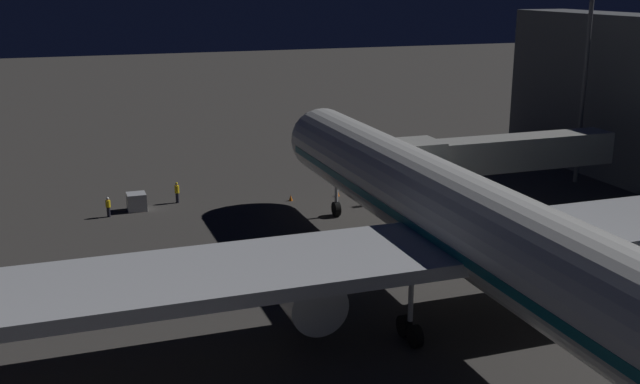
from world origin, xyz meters
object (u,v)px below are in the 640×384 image
object	(u,v)px
airliner_at_gate	(492,239)
jet_bridge	(488,155)
ground_crew_under_port_wing	(108,206)
baggage_container_mid_row	(137,202)
traffic_cone_nose_starboard	(291,198)
ground_crew_marshaller_fwd	(177,192)
apron_floodlight_mast	(586,66)
traffic_cone_nose_port	(338,193)

from	to	relation	value
airliner_at_gate	jet_bridge	bearing A→B (deg)	-120.99
ground_crew_under_port_wing	jet_bridge	bearing A→B (deg)	156.43
baggage_container_mid_row	traffic_cone_nose_starboard	bearing A→B (deg)	172.91
ground_crew_marshaller_fwd	ground_crew_under_port_wing	world-z (taller)	ground_crew_marshaller_fwd
jet_bridge	ground_crew_marshaller_fwd	size ratio (longest dim) A/B	10.07
jet_bridge	apron_floodlight_mast	size ratio (longest dim) A/B	0.97
ground_crew_marshaller_fwd	ground_crew_under_port_wing	xyz separation A→B (m)	(5.95, 2.23, -0.09)
airliner_at_gate	traffic_cone_nose_starboard	size ratio (longest dim) A/B	108.15
airliner_at_gate	apron_floodlight_mast	size ratio (longest dim) A/B	3.11
jet_bridge	baggage_container_mid_row	xyz separation A→B (m)	(25.40, -13.30, -4.94)
ground_crew_under_port_wing	traffic_cone_nose_starboard	size ratio (longest dim) A/B	3.06
ground_crew_marshaller_fwd	traffic_cone_nose_port	distance (m)	14.15
jet_bridge	traffic_cone_nose_starboard	bearing A→B (deg)	-43.39
airliner_at_gate	ground_crew_marshaller_fwd	world-z (taller)	airliner_at_gate
baggage_container_mid_row	ground_crew_under_port_wing	size ratio (longest dim) A/B	0.93
ground_crew_under_port_wing	traffic_cone_nose_port	distance (m)	19.84
ground_crew_under_port_wing	apron_floodlight_mast	bearing A→B (deg)	175.63
apron_floodlight_mast	traffic_cone_nose_port	world-z (taller)	apron_floodlight_mast
baggage_container_mid_row	traffic_cone_nose_port	world-z (taller)	baggage_container_mid_row
ground_crew_under_port_wing	traffic_cone_nose_starboard	bearing A→B (deg)	178.37
baggage_container_mid_row	ground_crew_marshaller_fwd	distance (m)	3.73
apron_floodlight_mast	ground_crew_marshaller_fwd	distance (m)	38.90
airliner_at_gate	apron_floodlight_mast	bearing A→B (deg)	-134.73
airliner_at_gate	ground_crew_under_port_wing	xyz separation A→B (m)	(17.63, -29.03, -4.65)
apron_floodlight_mast	traffic_cone_nose_starboard	world-z (taller)	apron_floodlight_mast
baggage_container_mid_row	ground_crew_marshaller_fwd	xyz separation A→B (m)	(-3.57, -1.05, 0.28)
baggage_container_mid_row	jet_bridge	bearing A→B (deg)	152.35
jet_bridge	ground_crew_marshaller_fwd	distance (m)	26.54
baggage_container_mid_row	ground_crew_under_port_wing	world-z (taller)	ground_crew_under_port_wing
ground_crew_marshaller_fwd	traffic_cone_nose_port	world-z (taller)	ground_crew_marshaller_fwd
jet_bridge	ground_crew_marshaller_fwd	xyz separation A→B (m)	(21.83, -14.35, -4.66)
airliner_at_gate	traffic_cone_nose_starboard	distance (m)	29.16
apron_floodlight_mast	traffic_cone_nose_starboard	size ratio (longest dim) A/B	34.80
ground_crew_under_port_wing	traffic_cone_nose_port	size ratio (longest dim) A/B	3.06
jet_bridge	traffic_cone_nose_port	bearing A→B (deg)	-55.75
baggage_container_mid_row	traffic_cone_nose_port	bearing A→B (deg)	174.68
ground_crew_marshaller_fwd	ground_crew_under_port_wing	distance (m)	6.36
airliner_at_gate	traffic_cone_nose_starboard	world-z (taller)	airliner_at_gate
airliner_at_gate	apron_floodlight_mast	xyz separation A→B (m)	(-25.50, -25.74, 5.45)
ground_crew_under_port_wing	traffic_cone_nose_port	world-z (taller)	ground_crew_under_port_wing
apron_floodlight_mast	ground_crew_marshaller_fwd	world-z (taller)	apron_floodlight_mast
baggage_container_mid_row	ground_crew_under_port_wing	bearing A→B (deg)	26.39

